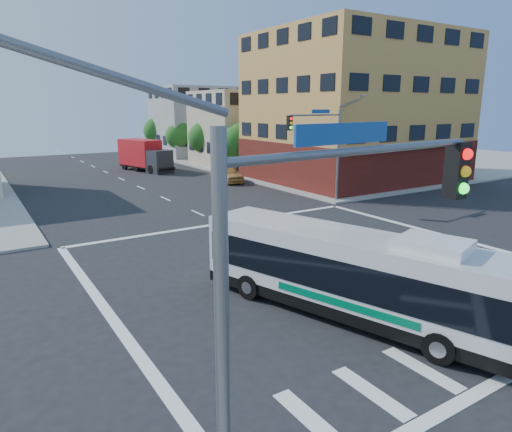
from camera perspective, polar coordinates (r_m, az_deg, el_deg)
ground at (r=21.30m, az=7.92°, el=-6.36°), size 120.00×120.00×0.00m
sidewalk_ne at (r=69.87m, az=11.38°, el=7.42°), size 50.00×50.00×0.15m
corner_building_ne at (r=47.21m, az=12.32°, el=11.65°), size 18.10×15.44×14.00m
building_east_near at (r=57.69m, az=-1.00°, el=10.86°), size 12.06×10.06×9.00m
building_east_far at (r=69.98m, az=-7.12°, el=11.64°), size 12.06×10.06×10.00m
signal_mast_ne at (r=34.09m, az=8.35°, el=9.67°), size 7.91×1.13×8.07m
signal_mast_sw at (r=6.45m, az=8.65°, el=-6.75°), size 7.91×1.01×8.07m
street_tree_a at (r=49.95m, az=-2.35°, el=9.38°), size 3.60×3.60×5.53m
street_tree_b at (r=56.99m, az=-6.46°, el=9.99°), size 3.80×3.80×5.79m
street_tree_c at (r=64.27m, az=-9.65°, el=10.02°), size 3.40×3.40×5.29m
street_tree_d at (r=71.68m, az=-12.21°, el=10.59°), size 4.00×4.00×6.03m
transit_bus at (r=16.21m, az=11.47°, el=-6.89°), size 5.73×11.37×3.31m
box_truck at (r=53.87m, az=-13.73°, el=7.30°), size 4.21×8.12×3.51m
parked_car at (r=44.63m, az=-3.65°, el=5.28°), size 2.31×4.90×1.62m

